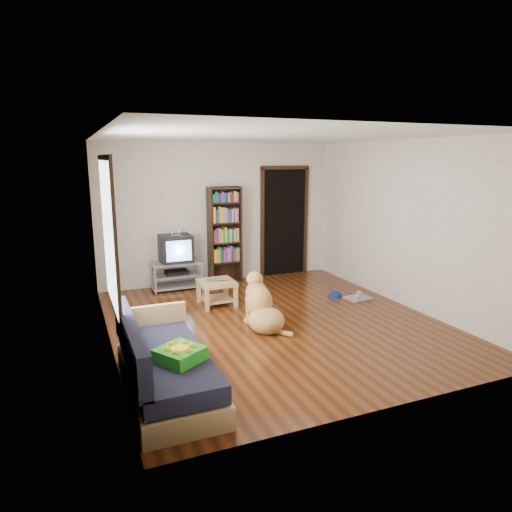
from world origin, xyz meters
name	(u,v)px	position (x,y,z in m)	size (l,w,h in m)	color
ground	(275,322)	(0.00, 0.00, 0.00)	(5.00, 5.00, 0.00)	#5C290F
ceiling	(276,136)	(0.00, 0.00, 2.60)	(5.00, 5.00, 0.00)	white
wall_back	(219,213)	(0.00, 2.50, 1.30)	(4.50, 4.50, 0.00)	silver
wall_front	(395,275)	(0.00, -2.50, 1.30)	(4.50, 4.50, 0.00)	silver
wall_left	(105,245)	(-2.25, 0.00, 1.30)	(5.00, 5.00, 0.00)	silver
wall_right	(406,224)	(2.25, 0.00, 1.30)	(5.00, 5.00, 0.00)	silver
green_cushion	(180,354)	(-1.75, -1.62, 0.48)	(0.39, 0.39, 0.13)	green
laptop	(217,280)	(-0.52, 1.05, 0.41)	(0.35, 0.22, 0.03)	silver
dog_bowl	(335,295)	(1.46, 0.71, 0.04)	(0.22, 0.22, 0.08)	navy
grey_rag	(358,298)	(1.76, 0.46, 0.01)	(0.40, 0.32, 0.03)	#949494
window	(109,235)	(-2.23, -0.50, 1.50)	(0.03, 1.46, 1.70)	white
doorway	(284,219)	(1.35, 2.48, 1.12)	(1.03, 0.05, 2.19)	black
tv_stand	(177,274)	(-0.90, 2.25, 0.27)	(0.90, 0.45, 0.50)	#99999E
crt_tv	(175,248)	(-0.90, 2.27, 0.74)	(0.55, 0.52, 0.58)	black
bookshelf	(225,230)	(0.05, 2.34, 1.00)	(0.60, 0.30, 1.80)	black
sofa	(163,368)	(-1.87, -1.38, 0.26)	(0.80, 1.80, 0.80)	tan
coffee_table	(217,288)	(-0.52, 1.08, 0.28)	(0.55, 0.55, 0.40)	tan
dog	(262,308)	(-0.26, -0.13, 0.29)	(0.54, 0.94, 0.79)	tan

